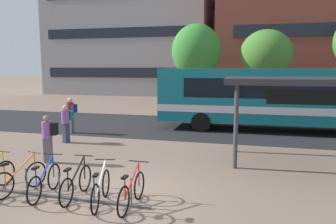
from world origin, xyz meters
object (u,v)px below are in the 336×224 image
at_px(parked_bicycle_orange_1, 20,179).
at_px(commuter_teal_pack_2, 66,121).
at_px(parked_bicycle_blue_2, 45,182).
at_px(commuter_navy_pack_0, 71,113).
at_px(commuter_black_pack_1, 48,135).
at_px(parked_bicycle_red_5, 132,192).
at_px(parked_bicycle_black_3, 76,184).
at_px(street_tree_0, 266,54).
at_px(street_tree_2, 196,51).
at_px(city_bus, 276,97).
at_px(parked_bicycle_white_4, 101,189).
at_px(transit_shelter, 314,84).

height_order(parked_bicycle_orange_1, commuter_teal_pack_2, commuter_teal_pack_2).
bearing_deg(parked_bicycle_blue_2, commuter_teal_pack_2, 18.95).
xyz_separation_m(commuter_navy_pack_0, commuter_black_pack_1, (1.96, -4.77, -0.06)).
bearing_deg(parked_bicycle_red_5, parked_bicycle_black_3, 84.76).
distance_m(parked_bicycle_orange_1, parked_bicycle_black_3, 1.63).
distance_m(street_tree_0, street_tree_2, 5.41).
bearing_deg(street_tree_2, city_bus, -58.00).
bearing_deg(parked_bicycle_red_5, commuter_black_pack_1, 56.53).
bearing_deg(parked_bicycle_black_3, city_bus, -30.88).
bearing_deg(parked_bicycle_orange_1, parked_bicycle_black_3, -74.99).
distance_m(parked_bicycle_red_5, street_tree_0, 20.03).
xyz_separation_m(parked_bicycle_orange_1, commuter_black_pack_1, (-0.89, 2.61, 0.58)).
relative_size(parked_bicycle_white_4, street_tree_0, 0.28).
distance_m(parked_bicycle_blue_2, parked_bicycle_black_3, 0.85).
distance_m(parked_bicycle_black_3, transit_shelter, 8.09).
height_order(parked_bicycle_blue_2, street_tree_2, street_tree_2).
height_order(parked_bicycle_black_3, commuter_teal_pack_2, commuter_teal_pack_2).
bearing_deg(street_tree_0, parked_bicycle_white_4, -103.07).
height_order(parked_bicycle_red_5, commuter_black_pack_1, commuter_black_pack_1).
distance_m(city_bus, commuter_black_pack_1, 11.19).
distance_m(city_bus, parked_bicycle_red_5, 11.35).
distance_m(city_bus, transit_shelter, 5.89).
height_order(parked_bicycle_white_4, commuter_navy_pack_0, commuter_navy_pack_0).
xyz_separation_m(parked_bicycle_orange_1, street_tree_2, (1.49, 19.37, 4.14)).
distance_m(parked_bicycle_orange_1, commuter_navy_pack_0, 7.94).
bearing_deg(transit_shelter, parked_bicycle_blue_2, -148.26).
relative_size(transit_shelter, commuter_navy_pack_0, 3.31).
distance_m(parked_bicycle_black_3, commuter_black_pack_1, 3.66).
distance_m(parked_bicycle_red_5, street_tree_2, 20.01).
height_order(city_bus, commuter_teal_pack_2, city_bus).
distance_m(parked_bicycle_blue_2, transit_shelter, 8.79).
relative_size(city_bus, parked_bicycle_blue_2, 7.02).
relative_size(parked_bicycle_orange_1, parked_bicycle_blue_2, 0.98).
relative_size(parked_bicycle_red_5, transit_shelter, 0.29).
bearing_deg(street_tree_2, commuter_navy_pack_0, -109.88).
height_order(parked_bicycle_black_3, transit_shelter, transit_shelter).
distance_m(transit_shelter, street_tree_0, 14.61).
bearing_deg(transit_shelter, parked_bicycle_orange_1, -151.24).
distance_m(transit_shelter, street_tree_2, 16.10).
relative_size(parked_bicycle_white_4, transit_shelter, 0.29).
distance_m(parked_bicycle_blue_2, parked_bicycle_red_5, 2.39).
bearing_deg(commuter_black_pack_1, commuter_teal_pack_2, -82.02).
distance_m(parked_bicycle_orange_1, parked_bicycle_white_4, 2.40).
bearing_deg(parked_bicycle_orange_1, commuter_black_pack_1, 32.84).
relative_size(city_bus, parked_bicycle_white_4, 7.09).
xyz_separation_m(city_bus, commuter_navy_pack_0, (-9.91, -3.05, -0.75)).
distance_m(parked_bicycle_orange_1, commuter_teal_pack_2, 5.84).
bearing_deg(transit_shelter, commuter_black_pack_1, -168.80).
xyz_separation_m(parked_bicycle_red_5, commuter_navy_pack_0, (-6.01, 7.52, 0.64)).
bearing_deg(parked_bicycle_blue_2, street_tree_2, -9.41).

